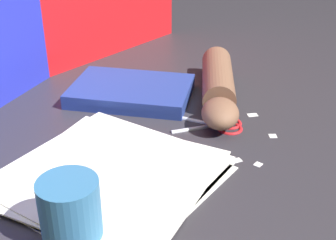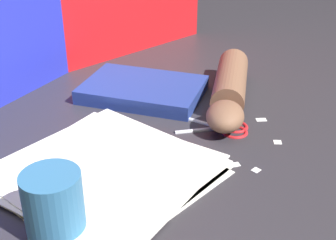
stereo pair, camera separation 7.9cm
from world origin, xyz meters
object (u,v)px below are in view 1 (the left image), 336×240
Objects in this scene: scissors at (219,124)px; mug at (70,213)px; hand_forearm at (218,86)px; book_closed at (131,91)px; paper_stack at (110,176)px.

mug is at bearing 175.14° from scissors.
scissors is 0.11m from hand_forearm.
hand_forearm reaches higher than scissors.
mug is at bearing -178.11° from hand_forearm.
hand_forearm is at bearing -64.97° from book_closed.
hand_forearm is at bearing -4.49° from paper_stack.
paper_stack is at bearing 162.96° from scissors.
hand_forearm is (0.35, -0.03, 0.03)m from paper_stack.
hand_forearm reaches higher than book_closed.
paper_stack is 3.46× the size of mug.
scissors is at bearing -17.04° from paper_stack.
paper_stack is 0.15m from mug.
paper_stack is 2.25× the size of scissors.
hand_forearm is at bearing 26.11° from scissors.
hand_forearm is 0.48m from mug.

